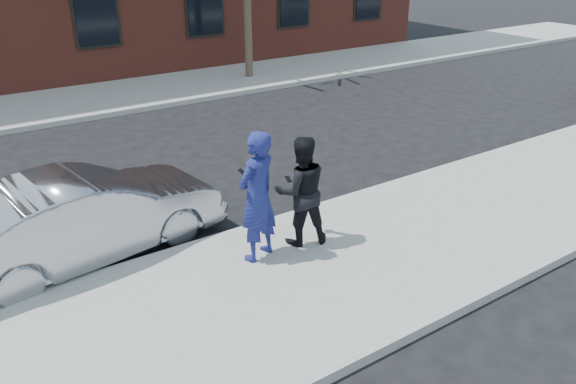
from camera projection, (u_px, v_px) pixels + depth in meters
ground at (355, 255)px, 8.89m from camera, size 100.00×100.00×0.00m
near_sidewalk at (366, 258)px, 8.67m from camera, size 50.00×3.50×0.15m
near_curb at (299, 214)px, 10.02m from camera, size 50.00×0.10×0.15m
far_sidewalk at (120, 96)px, 17.33m from camera, size 50.00×3.50×0.15m
far_curb at (140, 109)px, 15.98m from camera, size 50.00×0.10×0.15m
silver_sedan at (87, 216)px, 8.58m from camera, size 4.41×2.06×1.40m
man_hoodie at (257, 197)px, 8.15m from camera, size 0.85×0.70×2.01m
man_peacoat at (301, 191)px, 8.62m from camera, size 1.02×0.90×1.77m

